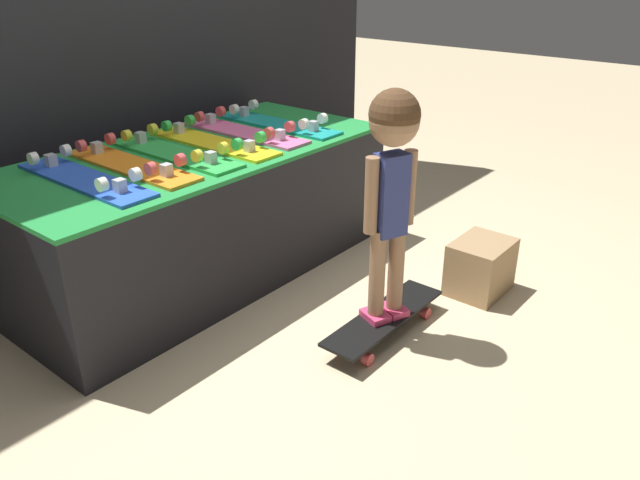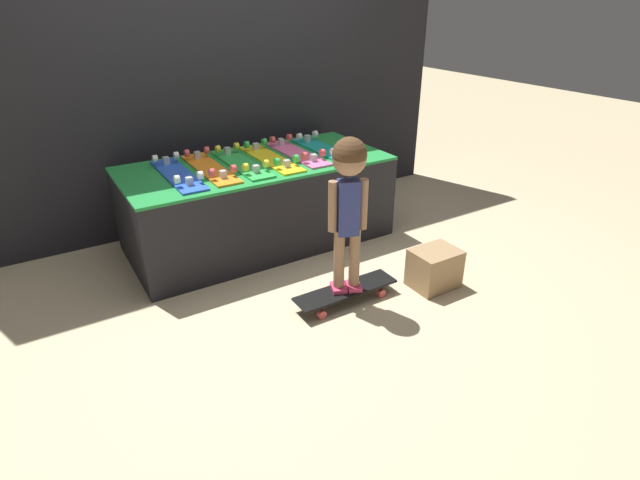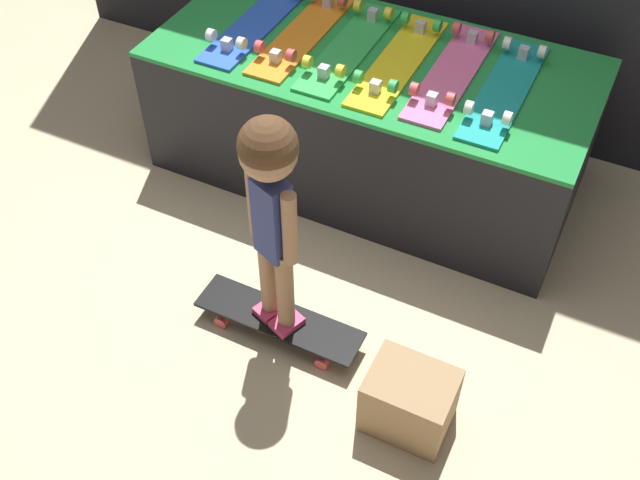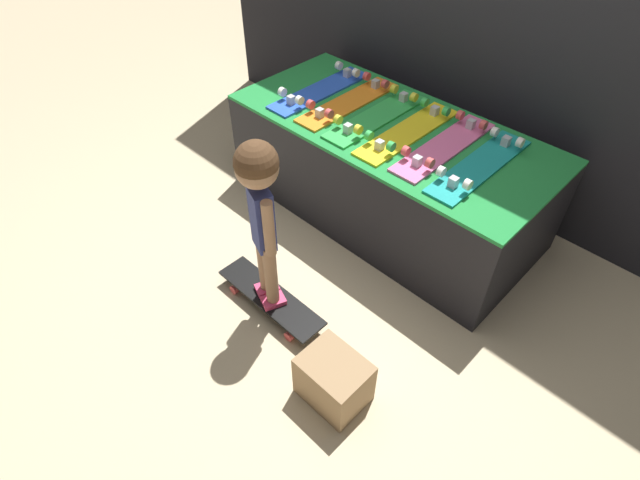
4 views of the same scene
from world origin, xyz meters
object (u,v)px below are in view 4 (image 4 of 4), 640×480
object	(u,v)px
skateboard_orange_on_rack	(349,101)
skateboard_on_floor	(271,298)
skateboard_blue_on_rack	(320,89)
skateboard_yellow_on_rack	(408,131)
storage_box	(334,380)
skateboard_teal_on_rack	(480,164)
skateboard_pink_on_rack	(445,145)
skateboard_green_on_rack	(377,115)
child	(260,198)

from	to	relation	value
skateboard_orange_on_rack	skateboard_on_floor	bearing A→B (deg)	-68.01
skateboard_blue_on_rack	skateboard_orange_on_rack	xyz separation A→B (m)	(0.23, 0.01, 0.00)
skateboard_yellow_on_rack	storage_box	distance (m)	1.42
skateboard_blue_on_rack	skateboard_orange_on_rack	distance (m)	0.23
skateboard_teal_on_rack	skateboard_pink_on_rack	bearing A→B (deg)	174.94
skateboard_blue_on_rack	skateboard_yellow_on_rack	bearing A→B (deg)	-0.44
skateboard_green_on_rack	skateboard_teal_on_rack	world-z (taller)	same
skateboard_blue_on_rack	skateboard_teal_on_rack	world-z (taller)	same
skateboard_blue_on_rack	skateboard_pink_on_rack	distance (m)	0.92
skateboard_blue_on_rack	skateboard_yellow_on_rack	size ratio (longest dim) A/B	1.00
skateboard_blue_on_rack	skateboard_green_on_rack	world-z (taller)	same
skateboard_pink_on_rack	skateboard_on_floor	distance (m)	1.24
skateboard_on_floor	child	world-z (taller)	child
skateboard_blue_on_rack	skateboard_teal_on_rack	bearing A→B (deg)	-0.27
skateboard_teal_on_rack	skateboard_on_floor	distance (m)	1.29
skateboard_green_on_rack	storage_box	xyz separation A→B (m)	(0.80, -1.20, -0.52)
skateboard_yellow_on_rack	skateboard_blue_on_rack	bearing A→B (deg)	179.56
skateboard_green_on_rack	child	world-z (taller)	child
skateboard_teal_on_rack	storage_box	distance (m)	1.30
skateboard_teal_on_rack	storage_box	xyz separation A→B (m)	(0.11, -1.19, -0.52)
skateboard_teal_on_rack	skateboard_blue_on_rack	bearing A→B (deg)	179.73
skateboard_teal_on_rack	skateboard_on_floor	size ratio (longest dim) A/B	1.13
skateboard_yellow_on_rack	child	size ratio (longest dim) A/B	0.80
child	skateboard_green_on_rack	bearing A→B (deg)	121.47
skateboard_on_floor	child	xyz separation A→B (m)	(0.00, 0.00, 0.68)
skateboard_blue_on_rack	storage_box	size ratio (longest dim) A/B	2.55
skateboard_teal_on_rack	skateboard_green_on_rack	bearing A→B (deg)	179.60
skateboard_teal_on_rack	skateboard_orange_on_rack	bearing A→B (deg)	178.96
skateboard_teal_on_rack	child	world-z (taller)	child
skateboard_on_floor	child	size ratio (longest dim) A/B	0.71
storage_box	skateboard_green_on_rack	bearing A→B (deg)	123.64
skateboard_pink_on_rack	skateboard_on_floor	xyz separation A→B (m)	(-0.26, -1.07, -0.58)
skateboard_yellow_on_rack	skateboard_teal_on_rack	size ratio (longest dim) A/B	1.00
skateboard_blue_on_rack	skateboard_on_floor	bearing A→B (deg)	-57.94
skateboard_blue_on_rack	child	bearing A→B (deg)	-57.94
skateboard_orange_on_rack	skateboard_teal_on_rack	bearing A→B (deg)	-1.04
skateboard_yellow_on_rack	skateboard_pink_on_rack	size ratio (longest dim) A/B	1.00
skateboard_orange_on_rack	skateboard_on_floor	size ratio (longest dim) A/B	1.13
skateboard_green_on_rack	skateboard_yellow_on_rack	xyz separation A→B (m)	(0.23, -0.00, 0.00)
skateboard_pink_on_rack	child	bearing A→B (deg)	-103.68
skateboard_blue_on_rack	skateboard_on_floor	world-z (taller)	skateboard_blue_on_rack
skateboard_blue_on_rack	child	xyz separation A→B (m)	(0.66, -1.05, 0.11)
skateboard_teal_on_rack	child	xyz separation A→B (m)	(-0.49, -1.05, 0.11)
skateboard_orange_on_rack	skateboard_pink_on_rack	bearing A→B (deg)	0.31
skateboard_yellow_on_rack	child	world-z (taller)	child
skateboard_yellow_on_rack	skateboard_teal_on_rack	xyz separation A→B (m)	(0.46, -0.00, 0.00)
child	skateboard_yellow_on_rack	bearing A→B (deg)	109.07
skateboard_orange_on_rack	skateboard_green_on_rack	distance (m)	0.23
skateboard_pink_on_rack	skateboard_on_floor	world-z (taller)	skateboard_pink_on_rack
skateboard_yellow_on_rack	skateboard_orange_on_rack	bearing A→B (deg)	177.95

